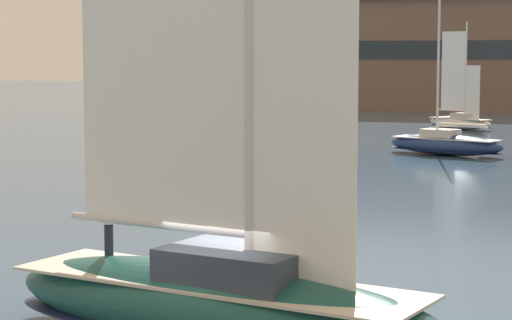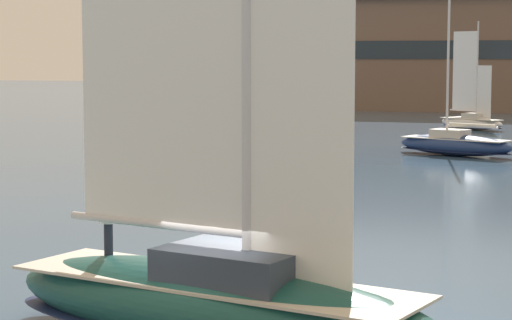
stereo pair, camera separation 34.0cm
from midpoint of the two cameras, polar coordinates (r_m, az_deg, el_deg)
The scene contains 4 objects.
waterfront_building at distance 114.04m, azimuth 10.79°, elevation 6.09°, with size 29.45×14.18×12.76m.
sailboat_main at distance 20.55m, azimuth -2.77°, elevation -7.65°, with size 10.67×5.42×14.11m.
sailboat_moored_near_marina at distance 83.24m, azimuth 11.47°, elevation 2.25°, with size 6.15×5.24×8.76m.
sailboat_moored_outer_mooring at distance 61.11m, azimuth 10.61°, elevation 0.93°, with size 7.76×4.90×10.37m.
Camera 1 is at (6.30, -18.95, 5.94)m, focal length 70.00 mm.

